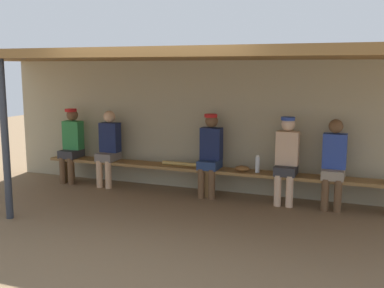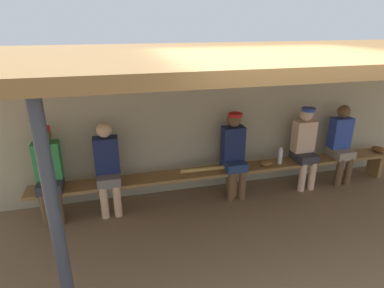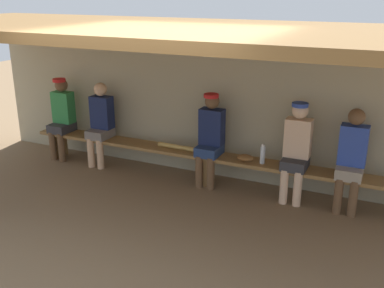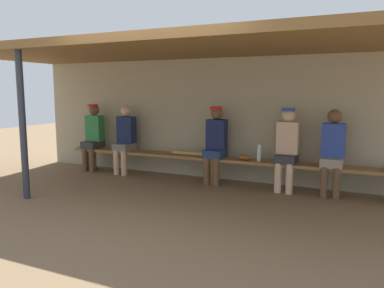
{
  "view_description": "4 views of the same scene",
  "coord_description": "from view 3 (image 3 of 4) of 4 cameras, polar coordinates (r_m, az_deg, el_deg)",
  "views": [
    {
      "loc": [
        2.39,
        -5.49,
        2.08
      ],
      "look_at": [
        -0.13,
        1.12,
        0.92
      ],
      "focal_mm": 43.57,
      "sensor_mm": 36.0,
      "label": 1
    },
    {
      "loc": [
        -1.75,
        -2.73,
        2.63
      ],
      "look_at": [
        -0.71,
        1.31,
        1.02
      ],
      "focal_mm": 30.11,
      "sensor_mm": 36.0,
      "label": 2
    },
    {
      "loc": [
        2.38,
        -4.16,
        2.73
      ],
      "look_at": [
        -0.1,
        1.19,
        0.71
      ],
      "focal_mm": 42.66,
      "sensor_mm": 36.0,
      "label": 3
    },
    {
      "loc": [
        2.4,
        -4.57,
        1.61
      ],
      "look_at": [
        -0.32,
        1.31,
        0.71
      ],
      "focal_mm": 35.52,
      "sensor_mm": 36.0,
      "label": 4
    }
  ],
  "objects": [
    {
      "name": "player_in_red",
      "position": [
        6.07,
        19.33,
        -1.46
      ],
      "size": [
        0.34,
        0.42,
        1.34
      ],
      "color": "gray",
      "rests_on": "ground"
    },
    {
      "name": "back_wall",
      "position": [
        6.81,
        3.64,
        4.99
      ],
      "size": [
        8.0,
        0.2,
        2.2
      ],
      "primitive_type": "cube",
      "color": "tan",
      "rests_on": "ground"
    },
    {
      "name": "player_leftmost",
      "position": [
        7.87,
        -15.99,
        3.55
      ],
      "size": [
        0.34,
        0.42,
        1.34
      ],
      "color": "#333338",
      "rests_on": "ground"
    },
    {
      "name": "player_with_sunglasses",
      "position": [
        6.5,
        2.29,
        1.09
      ],
      "size": [
        0.34,
        0.42,
        1.34
      ],
      "color": "navy",
      "rests_on": "ground"
    },
    {
      "name": "water_bottle_green",
      "position": [
        6.27,
        8.82,
        -1.29
      ],
      "size": [
        0.07,
        0.07,
        0.27
      ],
      "color": "silver",
      "rests_on": "bench"
    },
    {
      "name": "player_rightmost",
      "position": [
        7.41,
        -11.39,
        2.83
      ],
      "size": [
        0.34,
        0.42,
        1.34
      ],
      "color": "slate",
      "rests_on": "ground"
    },
    {
      "name": "baseball_glove_tan",
      "position": [
        6.36,
        6.69,
        -1.72
      ],
      "size": [
        0.24,
        0.17,
        0.09
      ],
      "primitive_type": "ellipsoid",
      "rotation": [
        0.0,
        0.0,
        3.15
      ],
      "color": "brown",
      "rests_on": "bench"
    },
    {
      "name": "ground_plane",
      "position": [
        5.52,
        -4.34,
        -10.82
      ],
      "size": [
        24.0,
        24.0,
        0.0
      ],
      "primitive_type": "plane",
      "color": "brown"
    },
    {
      "name": "bench",
      "position": [
        6.62,
        2.09,
        -1.86
      ],
      "size": [
        6.0,
        0.36,
        0.46
      ],
      "color": "olive",
      "rests_on": "ground"
    },
    {
      "name": "dugout_roof",
      "position": [
        5.44,
        -1.26,
        13.91
      ],
      "size": [
        8.0,
        2.8,
        0.12
      ],
      "primitive_type": "cube",
      "color": "brown",
      "rests_on": "back_wall"
    },
    {
      "name": "player_in_blue",
      "position": [
        6.16,
        12.94,
        -0.41
      ],
      "size": [
        0.34,
        0.42,
        1.34
      ],
      "color": "#333338",
      "rests_on": "ground"
    },
    {
      "name": "baseball_bat",
      "position": [
        6.74,
        -1.08,
        -0.5
      ],
      "size": [
        0.85,
        0.1,
        0.07
      ],
      "primitive_type": "cylinder",
      "rotation": [
        0.0,
        1.57,
        -0.03
      ],
      "color": "tan",
      "rests_on": "bench"
    }
  ]
}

